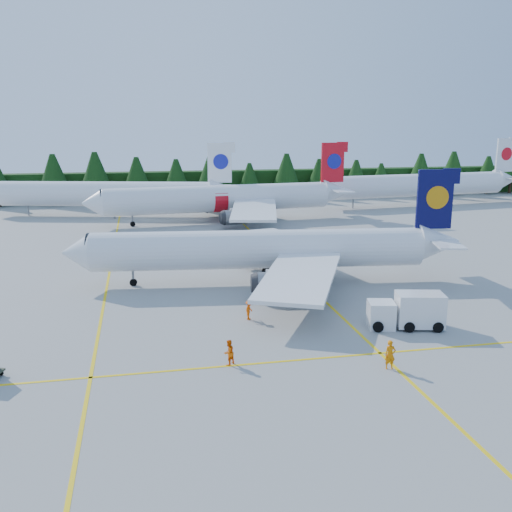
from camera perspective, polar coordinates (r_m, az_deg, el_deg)
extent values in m
plane|color=#979692|center=(45.69, 2.28, -7.42)|extent=(320.00, 320.00, 0.00)
cube|color=yellow|center=(63.68, -14.49, -1.87)|extent=(0.25, 120.00, 0.01)
cube|color=yellow|center=(65.64, 3.20, -1.02)|extent=(0.25, 120.00, 0.01)
cube|color=yellow|center=(40.32, 4.35, -10.33)|extent=(80.00, 0.25, 0.01)
cube|color=black|center=(124.64, -6.80, 7.04)|extent=(220.00, 4.00, 6.00)
cylinder|color=silver|center=(57.95, 0.23, 0.68)|extent=(33.63, 7.78, 3.93)
cone|color=silver|center=(59.17, -17.49, 0.32)|extent=(3.19, 4.22, 3.93)
cube|color=#080739|center=(61.43, 17.45, 5.44)|extent=(3.75, 0.77, 6.09)
cube|color=silver|center=(66.50, 2.11, 1.77)|extent=(8.68, 15.60, 1.11)
cylinder|color=slate|center=(64.00, 0.64, 0.07)|extent=(3.56, 2.44, 2.06)
cube|color=silver|center=(50.40, 4.42, -1.96)|extent=(11.50, 15.85, 1.11)
cylinder|color=slate|center=(53.03, 1.83, -2.70)|extent=(3.56, 2.44, 2.06)
cylinder|color=slate|center=(58.86, -12.19, -2.14)|extent=(0.24, 0.24, 1.67)
cylinder|color=silver|center=(94.65, -3.73, 5.76)|extent=(37.50, 7.86, 4.38)
cone|color=silver|center=(92.19, -16.06, 5.08)|extent=(3.46, 4.65, 4.38)
cube|color=red|center=(100.68, 7.67, 9.25)|extent=(4.18, 0.77, 6.79)
cube|color=silver|center=(104.48, -3.15, 6.10)|extent=(12.55, 17.69, 1.24)
cylinder|color=slate|center=(101.32, -3.94, 5.00)|extent=(3.92, 2.64, 2.30)
cube|color=silver|center=(86.67, -0.18, 4.67)|extent=(10.00, 17.47, 1.24)
cylinder|color=slate|center=(89.13, -2.08, 3.90)|extent=(3.92, 2.64, 2.30)
cylinder|color=slate|center=(92.91, -12.24, 3.48)|extent=(0.26, 0.26, 1.86)
cylinder|color=silver|center=(104.19, -14.80, 6.03)|extent=(37.11, 13.16, 4.37)
cube|color=silver|center=(99.64, -3.66, 9.28)|extent=(4.12, 1.37, 6.77)
cylinder|color=slate|center=(109.54, -21.80, 4.24)|extent=(0.26, 0.26, 1.75)
cylinder|color=silver|center=(119.11, 15.91, 6.84)|extent=(38.19, 8.96, 4.46)
cone|color=silver|center=(108.93, 6.88, 6.70)|extent=(3.63, 4.80, 4.46)
cube|color=silver|center=(131.40, 23.64, 9.24)|extent=(4.26, 0.89, 6.92)
cylinder|color=slate|center=(112.04, 9.67, 5.18)|extent=(0.27, 0.27, 1.78)
cube|color=white|center=(46.99, 12.39, -5.75)|extent=(2.43, 2.43, 2.14)
cube|color=black|center=(46.83, 12.42, -5.16)|extent=(2.11, 2.27, 0.92)
cube|color=white|center=(47.55, 16.05, -5.16)|extent=(4.07, 2.99, 2.65)
imported|color=orange|center=(39.53, 13.27, -9.60)|extent=(0.78, 0.56, 1.99)
imported|color=#F65A05|center=(39.19, -2.74, -9.61)|extent=(1.09, 1.06, 1.78)
imported|color=#FD5705|center=(47.74, -0.69, -5.42)|extent=(0.77, 0.84, 1.69)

